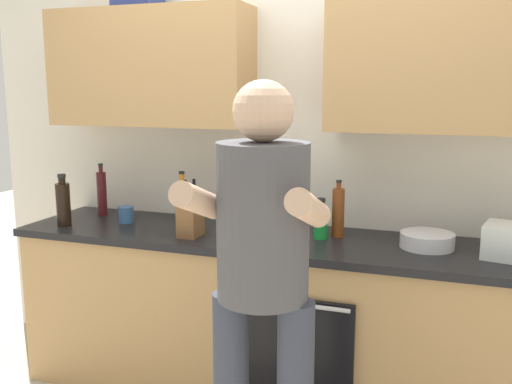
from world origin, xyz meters
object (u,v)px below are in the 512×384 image
Objects in this scene: bottle_vinegar at (338,212)px; mixing_bowl at (427,240)px; bottle_wine at (102,193)px; knife_block at (190,213)px; bottle_soy at (63,203)px; cup_stoneware at (237,222)px; cup_tea at (126,215)px; bottle_soda at (321,222)px; person_standing at (262,269)px; bottle_juice at (182,203)px.

bottle_vinegar reaches higher than mixing_bowl.
bottle_wine is 1.05× the size of knife_block.
bottle_soy is 0.99m from cup_stoneware.
bottle_wine reaches higher than cup_tea.
bottle_vinegar is 0.54m from cup_stoneware.
cup_stoneware is (-0.45, -0.01, -0.03)m from bottle_soda.
cup_stoneware is (-0.43, 0.87, -0.05)m from person_standing.
bottle_wine reaches higher than knife_block.
person_standing is 5.36× the size of bottle_wine.
person_standing is at bearing -95.83° from bottle_vinegar.
cup_tea is (-0.32, -0.07, -0.08)m from bottle_juice.
bottle_juice is 3.28× the size of cup_tea.
bottle_soda is 0.45m from cup_stoneware.
bottle_soy is 0.97× the size of bottle_juice.
bottle_soy is 0.66m from bottle_juice.
bottle_wine is at bearing 177.06° from mixing_bowl.
bottle_soda is 0.81m from bottle_juice.
bottle_wine is 1.08× the size of bottle_soy.
bottle_juice is 0.37m from cup_stoneware.
cup_tea is at bearing 142.46° from person_standing.
person_standing is 15.78× the size of cup_stoneware.
person_standing is at bearing -35.80° from bottle_wine.
bottle_wine is at bearing 144.20° from person_standing.
cup_tea reaches higher than mixing_bowl.
knife_block reaches higher than bottle_soda.
person_standing is 0.88m from bottle_soda.
person_standing is 1.41m from cup_tea.
cup_stoneware is 0.27m from knife_block.
bottle_wine is at bearing 81.18° from bottle_soy.
bottle_soy is (-1.50, -0.27, -0.00)m from bottle_vinegar.
person_standing is 18.33× the size of cup_tea.
knife_block is at bearing 1.69° from bottle_soy.
bottle_juice is at bearing 124.85° from knife_block.
bottle_soy reaches higher than cup_tea.
bottle_vinegar is 0.11m from bottle_soda.
bottle_wine is at bearing 158.90° from knife_block.
cup_stoneware is 0.98m from mixing_bowl.
bottle_wine is at bearing 175.85° from bottle_soda.
person_standing is 6.55× the size of mixing_bowl.
bottle_soy is at bearing -171.87° from bottle_soda.
bottle_vinegar is 0.98× the size of bottle_juice.
bottle_juice is at bearing 12.65° from cup_tea.
cup_stoneware is at bearing 40.65° from knife_block.
bottle_soda reaches higher than cup_stoneware.
person_standing reaches higher than bottle_wine.
bottle_soda is 0.53m from mixing_bowl.
cup_tea is 0.68m from cup_stoneware.
bottle_vinegar is (0.10, 0.94, 0.03)m from person_standing.
bottle_wine is 2.94× the size of cup_stoneware.
bottle_juice is at bearing 177.91° from mixing_bowl.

